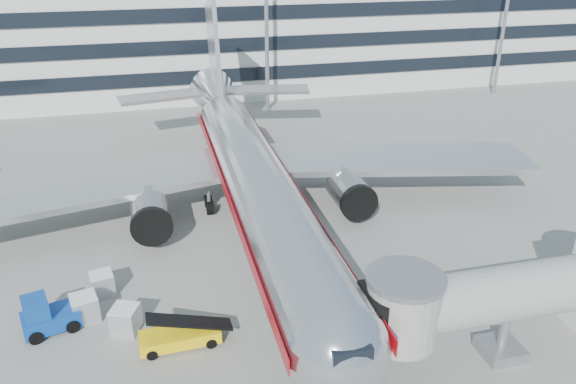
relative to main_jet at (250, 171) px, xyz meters
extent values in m
plane|color=gray|center=(0.00, -11.72, -4.23)|extent=(180.00, 180.00, 0.00)
cube|color=#ECAA0C|center=(0.00, -1.72, -4.23)|extent=(0.25, 70.00, 0.01)
cylinder|color=silver|center=(0.00, -3.72, -0.03)|extent=(5.00, 36.00, 5.00)
sphere|color=silver|center=(0.00, -21.72, -0.03)|extent=(5.00, 5.00, 5.00)
cone|color=silver|center=(0.00, 19.28, 0.57)|extent=(5.00, 10.00, 5.00)
cube|color=black|center=(0.00, -23.22, 1.09)|extent=(1.80, 1.20, 0.90)
cube|color=#B7B7BC|center=(13.00, 1.78, -0.83)|extent=(24.95, 12.07, 0.50)
cube|color=#B7B7BC|center=(-13.00, 1.78, -0.83)|extent=(24.95, 12.07, 0.50)
cylinder|color=#99999E|center=(8.00, -1.72, -2.03)|extent=(3.00, 4.20, 3.00)
cylinder|color=#99999E|center=(-8.00, -1.72, -2.03)|extent=(3.00, 4.20, 3.00)
cylinder|color=black|center=(8.00, -3.72, -2.03)|extent=(3.10, 0.50, 3.10)
cylinder|color=black|center=(-8.00, -3.72, -2.03)|extent=(3.10, 0.50, 3.10)
cube|color=#B7B7BC|center=(0.00, 19.78, 4.97)|extent=(0.45, 9.39, 13.72)
cube|color=#B7B7BC|center=(5.50, 20.28, 1.17)|extent=(10.41, 4.94, 0.35)
cube|color=#B7B7BC|center=(-5.50, 20.28, 1.17)|extent=(10.41, 4.94, 0.35)
cylinder|color=gray|center=(0.00, -19.72, -3.33)|extent=(0.24, 0.24, 1.80)
cylinder|color=black|center=(0.00, -19.72, -3.78)|extent=(0.35, 0.90, 0.90)
cylinder|color=gray|center=(3.20, 2.28, -3.23)|extent=(0.30, 0.30, 2.00)
cylinder|color=gray|center=(-3.20, 2.28, -3.23)|extent=(0.30, 0.30, 2.00)
cube|color=#A30B14|center=(2.52, -3.72, 0.27)|extent=(0.06, 38.00, 0.90)
cube|color=#A30B14|center=(-2.52, -3.72, 0.27)|extent=(0.06, 38.00, 0.90)
cylinder|color=#A8A8A3|center=(10.50, -19.72, -0.03)|extent=(13.00, 3.00, 3.00)
cylinder|color=#A8A8A3|center=(4.20, -19.72, -0.03)|extent=(3.80, 3.80, 3.40)
cylinder|color=gray|center=(4.20, -19.72, 1.87)|extent=(4.00, 4.00, 0.30)
cube|color=black|center=(2.90, -19.72, -0.03)|extent=(1.40, 2.60, 2.60)
cylinder|color=gray|center=(10.50, -19.72, -2.63)|extent=(0.56, 0.56, 3.20)
cube|color=gray|center=(10.50, -19.72, -3.88)|extent=(2.20, 2.20, 0.70)
cylinder|color=black|center=(9.60, -19.72, -3.88)|extent=(0.35, 0.70, 0.70)
cylinder|color=black|center=(11.40, -19.72, -3.88)|extent=(0.35, 0.70, 0.70)
cube|color=silver|center=(0.00, 46.28, 3.27)|extent=(150.00, 24.00, 15.00)
cube|color=black|center=(0.00, 34.18, -0.23)|extent=(150.00, 0.30, 1.80)
cube|color=black|center=(0.00, 34.18, 3.77)|extent=(150.00, 0.30, 1.80)
cube|color=black|center=(0.00, 34.18, 7.77)|extent=(150.00, 0.30, 1.80)
cylinder|color=gray|center=(8.00, 30.28, 8.27)|extent=(0.50, 0.50, 25.00)
cylinder|color=gray|center=(42.00, 30.28, 8.27)|extent=(0.50, 0.50, 25.00)
cube|color=yellow|center=(-6.90, -14.53, -3.66)|extent=(4.64, 1.88, 0.73)
cube|color=black|center=(-6.90, -14.53, -2.73)|extent=(4.84, 1.37, 1.59)
cylinder|color=black|center=(-8.59, -13.88, -3.92)|extent=(0.64, 0.32, 0.62)
cylinder|color=black|center=(-8.52, -15.33, -3.92)|extent=(0.64, 0.32, 0.62)
cylinder|color=black|center=(-5.28, -13.72, -3.92)|extent=(0.64, 0.32, 0.62)
cylinder|color=black|center=(-5.21, -15.17, -3.92)|extent=(0.64, 0.32, 0.62)
cube|color=#0D3E96|center=(-14.22, -11.23, -3.49)|extent=(3.58, 2.64, 1.03)
cube|color=#0D3E96|center=(-14.88, -11.42, -2.47)|extent=(1.79, 2.03, 1.26)
cube|color=black|center=(-14.88, -11.42, -2.07)|extent=(1.62, 1.77, 0.11)
cylinder|color=black|center=(-15.45, -10.69, -3.84)|extent=(0.86, 0.55, 0.80)
cylinder|color=black|center=(-14.97, -12.34, -3.84)|extent=(0.86, 0.55, 0.80)
cylinder|color=black|center=(-13.47, -10.13, -3.84)|extent=(0.86, 0.55, 0.80)
cylinder|color=black|center=(-13.00, -11.77, -3.84)|extent=(0.86, 0.55, 0.80)
cube|color=silver|center=(-12.34, -10.67, -3.44)|extent=(1.87, 1.87, 1.59)
cube|color=white|center=(-12.34, -10.67, -2.63)|extent=(1.87, 1.87, 0.06)
cube|color=silver|center=(-11.44, -8.16, -3.50)|extent=(1.69, 1.69, 1.47)
cube|color=white|center=(-11.44, -8.16, -2.74)|extent=(1.69, 1.69, 0.06)
cube|color=silver|center=(-9.92, -12.39, -3.46)|extent=(1.96, 1.96, 1.55)
cube|color=white|center=(-9.92, -12.39, -2.67)|extent=(1.96, 1.96, 0.06)
imported|color=#CAF219|center=(-12.33, -11.21, -3.43)|extent=(0.68, 0.55, 1.62)
camera|label=1|loc=(-7.15, -40.89, 17.43)|focal=35.00mm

